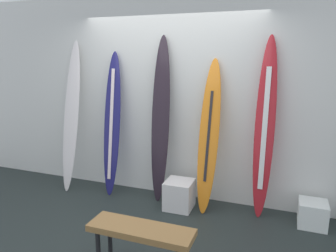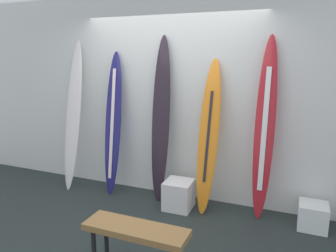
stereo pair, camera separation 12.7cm
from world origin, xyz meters
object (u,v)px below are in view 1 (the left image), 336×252
surfboard_navy (112,124)px  surfboard_sunset (209,138)px  surfboard_crimson (265,130)px  surfboard_charcoal (161,121)px  surfboard_ivory (71,116)px  bench (141,234)px  display_block_left (179,195)px  display_block_center (313,214)px

surfboard_navy → surfboard_sunset: size_ratio=1.05×
surfboard_sunset → surfboard_crimson: surfboard_crimson is taller
surfboard_charcoal → surfboard_sunset: surfboard_charcoal is taller
surfboard_ivory → bench: bearing=-39.4°
surfboard_charcoal → bench: bearing=-74.6°
surfboard_ivory → surfboard_crimson: surfboard_crimson is taller
surfboard_navy → display_block_left: size_ratio=5.44×
surfboard_navy → display_block_left: 1.37m
display_block_center → display_block_left: bearing=-175.8°
surfboard_sunset → display_block_center: bearing=-1.0°
surfboard_crimson → display_block_center: 1.13m
surfboard_charcoal → display_block_left: 1.00m
surfboard_charcoal → display_block_left: size_ratio=5.99×
surfboard_ivory → display_block_left: surfboard_ivory is taller
surfboard_sunset → bench: size_ratio=2.01×
surfboard_navy → surfboard_charcoal: surfboard_charcoal is taller
surfboard_crimson → display_block_center: surfboard_crimson is taller
display_block_center → surfboard_sunset: bearing=179.0°
surfboard_charcoal → bench: size_ratio=2.32×
display_block_left → display_block_center: size_ratio=1.16×
surfboard_ivory → surfboard_crimson: 2.74m
surfboard_sunset → surfboard_crimson: size_ratio=0.88×
surfboard_ivory → surfboard_navy: (0.66, 0.04, -0.08)m
surfboard_navy → surfboard_crimson: bearing=1.0°
display_block_left → bench: size_ratio=0.39×
surfboard_sunset → display_block_left: size_ratio=5.20×
display_block_center → surfboard_ivory: bearing=179.8°
surfboard_charcoal → surfboard_navy: bearing=-177.3°
surfboard_sunset → surfboard_charcoal: bearing=174.6°
display_block_center → bench: size_ratio=0.33×
surfboard_sunset → display_block_left: 0.85m
surfboard_sunset → bench: 1.62m
surfboard_ivory → surfboard_charcoal: 1.39m
surfboard_sunset → surfboard_crimson: 0.68m
display_block_center → surfboard_navy: bearing=178.9°
surfboard_ivory → surfboard_charcoal: size_ratio=0.98×
surfboard_sunset → bench: (-0.25, -1.51, -0.55)m
display_block_left → display_block_center: bearing=4.2°
surfboard_navy → surfboard_sunset: (1.41, -0.03, -0.06)m
surfboard_ivory → surfboard_sunset: size_ratio=1.13×
surfboard_sunset → display_block_center: (1.28, -0.02, -0.81)m
surfboard_ivory → display_block_center: (3.35, -0.01, -0.95)m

